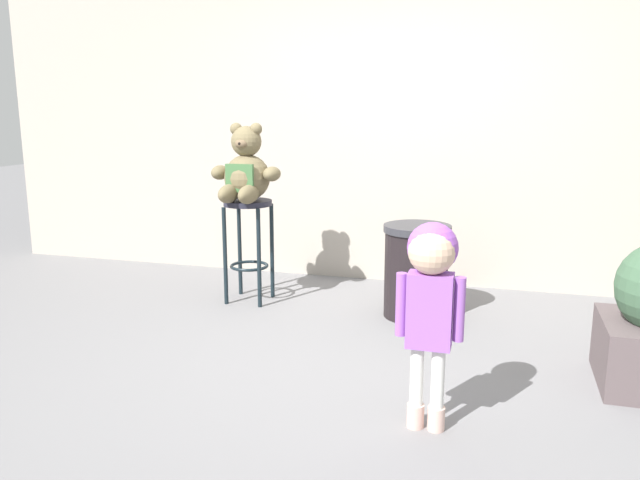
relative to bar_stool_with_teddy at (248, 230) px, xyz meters
name	(u,v)px	position (x,y,z in m)	size (l,w,h in m)	color
ground_plane	(334,363)	(0.97, -1.03, -0.56)	(24.00, 24.00, 0.00)	slate
building_wall	(397,98)	(0.97, 1.04, 1.02)	(7.62, 0.30, 3.17)	#ACA194
bar_stool_with_teddy	(248,230)	(0.00, 0.00, 0.00)	(0.37, 0.37, 0.80)	#22222F
teddy_bear	(246,172)	(0.00, -0.03, 0.46)	(0.55, 0.49, 0.59)	brown
child_walking	(431,282)	(1.59, -1.66, 0.15)	(0.31, 0.25, 0.99)	beige
trash_bin	(416,271)	(1.31, -0.02, -0.22)	(0.48, 0.48, 0.68)	black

